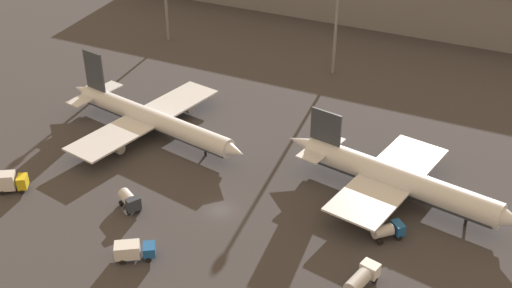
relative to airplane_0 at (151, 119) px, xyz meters
name	(u,v)px	position (x,y,z in m)	size (l,w,h in m)	color
ground	(221,210)	(24.84, -16.24, -3.33)	(600.00, 600.00, 0.00)	#383538
airplane_0	(151,119)	(0.00, 0.00, 0.00)	(45.60, 36.34, 13.71)	silver
airplane_1	(396,180)	(49.67, 0.01, 0.48)	(43.32, 30.00, 12.31)	silver
service_vehicle_0	(133,250)	(18.93, -32.55, -1.70)	(6.32, 5.33, 2.87)	#195199
service_vehicle_1	(10,182)	(-10.48, -27.47, -1.36)	(5.62, 4.83, 3.62)	gold
service_vehicle_2	(129,200)	(10.91, -22.48, -1.66)	(5.16, 4.19, 2.96)	#282D38
service_vehicle_3	(362,278)	(51.45, -23.22, -1.63)	(3.79, 6.81, 2.91)	white
service_vehicle_4	(388,231)	(51.68, -10.98, -1.80)	(5.06, 5.11, 2.63)	#195199
lamp_post_1	(337,3)	(22.26, 43.45, 13.84)	(1.80, 1.80, 27.32)	slate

